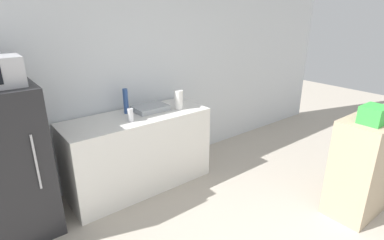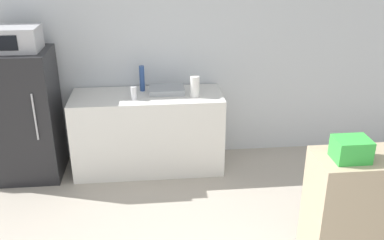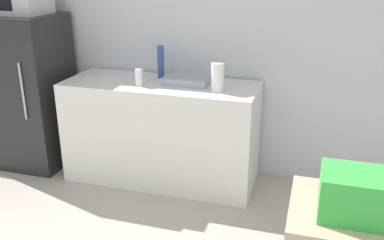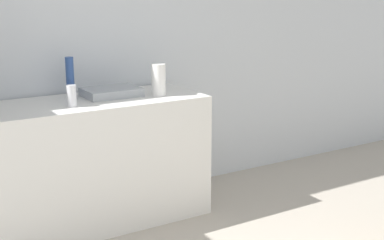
{
  "view_description": "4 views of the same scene",
  "coord_description": "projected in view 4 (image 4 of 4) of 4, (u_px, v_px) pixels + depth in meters",
  "views": [
    {
      "loc": [
        -1.46,
        -0.08,
        2.05
      ],
      "look_at": [
        0.37,
        2.25,
        0.96
      ],
      "focal_mm": 28.0,
      "sensor_mm": 36.0,
      "label": 1
    },
    {
      "loc": [
        0.1,
        -1.67,
        2.53
      ],
      "look_at": [
        0.47,
        2.09,
        0.92
      ],
      "focal_mm": 40.0,
      "sensor_mm": 36.0,
      "label": 2
    },
    {
      "loc": [
        1.33,
        -0.48,
        1.9
      ],
      "look_at": [
        0.53,
        2.18,
        0.87
      ],
      "focal_mm": 40.0,
      "sensor_mm": 36.0,
      "label": 3
    },
    {
      "loc": [
        -1.22,
        -0.63,
        1.68
      ],
      "look_at": [
        0.32,
        1.89,
        0.95
      ],
      "focal_mm": 50.0,
      "sensor_mm": 36.0,
      "label": 4
    }
  ],
  "objects": [
    {
      "name": "bottle_tall",
      "position": [
        70.0,
        78.0,
        3.79
      ],
      "size": [
        0.06,
        0.06,
        0.29
      ],
      "primitive_type": "cylinder",
      "color": "#2D4C8C",
      "rests_on": "counter"
    },
    {
      "name": "counter",
      "position": [
        88.0,
        163.0,
        3.83
      ],
      "size": [
        1.7,
        0.65,
        0.91
      ],
      "primitive_type": "cube",
      "color": "silver",
      "rests_on": "ground_plane"
    },
    {
      "name": "bottle_short",
      "position": [
        72.0,
        96.0,
        3.53
      ],
      "size": [
        0.06,
        0.06,
        0.15
      ],
      "primitive_type": "cylinder",
      "color": "silver",
      "rests_on": "counter"
    },
    {
      "name": "sink_basin",
      "position": [
        111.0,
        92.0,
        3.88
      ],
      "size": [
        0.4,
        0.29,
        0.06
      ],
      "primitive_type": "cube",
      "color": "#9EA3A8",
      "rests_on": "counter"
    },
    {
      "name": "paper_towel_roll",
      "position": [
        159.0,
        80.0,
        3.88
      ],
      "size": [
        0.1,
        0.1,
        0.23
      ],
      "primitive_type": "cylinder",
      "color": "white",
      "rests_on": "counter"
    },
    {
      "name": "wall_back",
      "position": [
        59.0,
        41.0,
        3.92
      ],
      "size": [
        8.0,
        0.06,
        2.6
      ],
      "primitive_type": "cube",
      "color": "silver",
      "rests_on": "ground_plane"
    }
  ]
}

